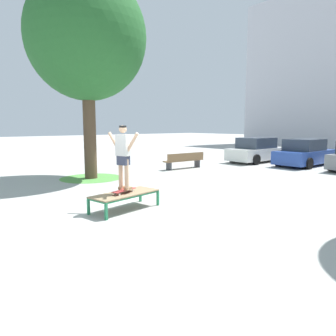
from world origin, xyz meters
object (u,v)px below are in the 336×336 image
at_px(park_bench, 184,160).
at_px(car_blue, 305,153).
at_px(skateboard, 124,190).
at_px(skater, 123,153).
at_px(skate_box, 125,195).
at_px(tree_near_left, 87,38).
at_px(car_white, 257,151).

bearing_deg(park_bench, car_blue, 60.46).
xyz_separation_m(skateboard, skater, (-0.00, 0.00, 0.99)).
bearing_deg(skate_box, park_bench, 126.08).
distance_m(skateboard, skater, 0.99).
xyz_separation_m(skater, tree_near_left, (-5.29, 1.67, 4.22)).
height_order(skate_box, car_white, car_white).
bearing_deg(park_bench, skater, -54.01).
relative_size(car_white, park_bench, 1.75).
bearing_deg(skateboard, skater, 108.80).
relative_size(skater, car_white, 0.40).
height_order(skate_box, skater, skater).
distance_m(car_white, car_blue, 2.82).
bearing_deg(car_blue, skateboard, -83.39).
relative_size(skateboard, car_white, 0.19).
relative_size(skate_box, park_bench, 0.83).
bearing_deg(skater, skate_box, 99.23).
bearing_deg(tree_near_left, skate_box, -17.23).
xyz_separation_m(car_white, car_blue, (2.77, 0.50, 0.00)).
xyz_separation_m(skateboard, car_blue, (-1.48, 12.74, 0.15)).
relative_size(tree_near_left, car_blue, 1.98).
height_order(skateboard, tree_near_left, tree_near_left).
bearing_deg(tree_near_left, car_white, 84.37).
xyz_separation_m(car_white, park_bench, (-0.64, -5.52, -0.24)).
bearing_deg(tree_near_left, car_blue, 70.99).
relative_size(skater, tree_near_left, 0.20).
height_order(skater, car_blue, skater).
height_order(tree_near_left, car_white, tree_near_left).
distance_m(tree_near_left, car_white, 11.77).
relative_size(skate_box, skateboard, 2.44).
relative_size(skate_box, tree_near_left, 0.24).
xyz_separation_m(skateboard, car_white, (-4.25, 12.25, 0.15)).
bearing_deg(car_blue, tree_near_left, -109.01).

